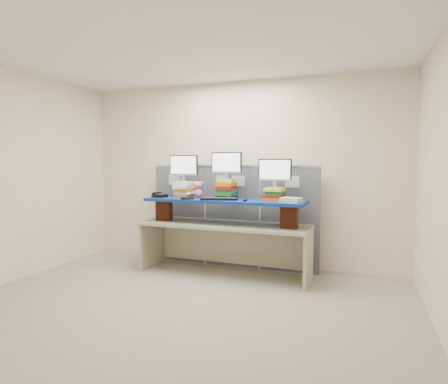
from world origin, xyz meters
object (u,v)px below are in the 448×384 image
at_px(monitor_right, 275,171).
at_px(keyboard, 219,199).
at_px(monitor_center, 227,164).
at_px(desk_phone, 159,195).
at_px(blue_board, 224,201).
at_px(monitor_left, 184,167).
at_px(desk, 224,234).

distance_m(monitor_right, keyboard, 0.83).
relative_size(monitor_center, monitor_right, 1.00).
bearing_deg(desk_phone, monitor_right, 16.24).
bearing_deg(blue_board, monitor_center, 93.86).
xyz_separation_m(blue_board, keyboard, (-0.02, -0.12, 0.04)).
height_order(blue_board, keyboard, keyboard).
xyz_separation_m(monitor_left, monitor_center, (0.67, -0.01, 0.04)).
bearing_deg(blue_board, desk, -90.73).
relative_size(keyboard, desk_phone, 2.59).
xyz_separation_m(blue_board, monitor_center, (-0.01, 0.12, 0.51)).
bearing_deg(blue_board, monitor_left, 170.14).
relative_size(desk, monitor_right, 5.31).
height_order(monitor_center, desk_phone, monitor_center).
height_order(keyboard, desk_phone, desk_phone).
bearing_deg(monitor_left, monitor_center, -0.00).
xyz_separation_m(desk, monitor_right, (0.69, 0.11, 0.87)).
bearing_deg(monitor_right, blue_board, -170.22).
bearing_deg(desk, desk_phone, -175.16).
relative_size(desk, desk_phone, 11.67).
distance_m(desk, keyboard, 0.52).
bearing_deg(monitor_center, monitor_left, 180.00).
bearing_deg(desk, monitor_left, 170.14).
relative_size(blue_board, desk_phone, 10.99).
relative_size(monitor_right, desk_phone, 2.20).
xyz_separation_m(blue_board, desk_phone, (-0.98, -0.06, 0.05)).
distance_m(desk, monitor_right, 1.12).
bearing_deg(monitor_center, desk, -86.14).
bearing_deg(monitor_right, desk_phone, -173.11).
relative_size(desk, monitor_center, 5.31).
xyz_separation_m(keyboard, desk_phone, (-0.96, 0.05, 0.01)).
height_order(monitor_left, desk_phone, monitor_left).
bearing_deg(keyboard, desk_phone, 161.91).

